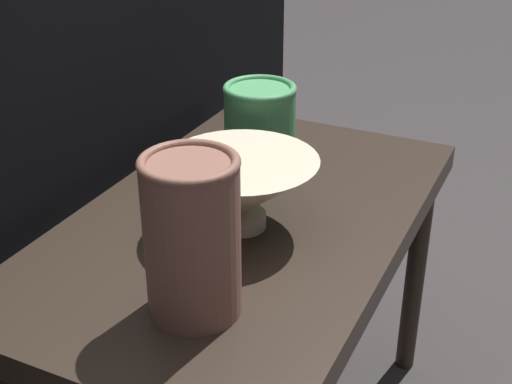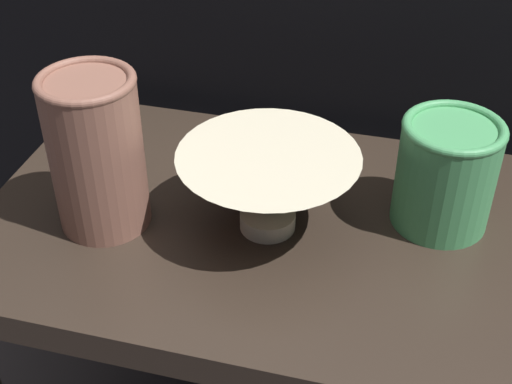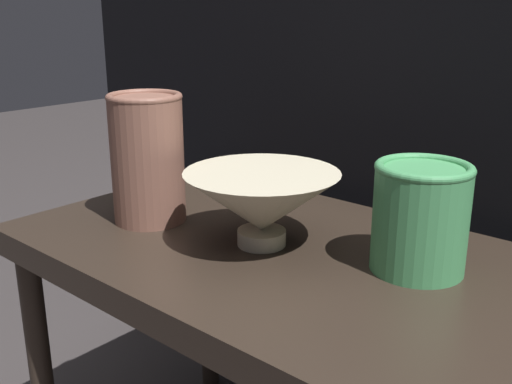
% 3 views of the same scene
% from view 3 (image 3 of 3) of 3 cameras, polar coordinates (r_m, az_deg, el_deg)
% --- Properties ---
extents(table, '(0.76, 0.45, 0.47)m').
position_cam_3_polar(table, '(0.84, 2.47, -8.63)').
color(table, '#2D231C').
rests_on(table, ground_plane).
extents(couch_backdrop, '(1.51, 0.50, 0.84)m').
position_cam_3_polar(couch_backdrop, '(1.26, 17.39, -0.35)').
color(couch_backdrop, black).
rests_on(couch_backdrop, ground_plane).
extents(bowl, '(0.21, 0.21, 0.10)m').
position_cam_3_polar(bowl, '(0.80, 0.55, -1.01)').
color(bowl, beige).
rests_on(bowl, table).
extents(vase_textured_left, '(0.11, 0.11, 0.19)m').
position_cam_3_polar(vase_textured_left, '(0.90, -10.30, 3.34)').
color(vase_textured_left, brown).
rests_on(vase_textured_left, table).
extents(vase_colorful_right, '(0.12, 0.12, 0.14)m').
position_cam_3_polar(vase_colorful_right, '(0.75, 15.39, -2.19)').
color(vase_colorful_right, '#47995B').
rests_on(vase_colorful_right, table).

